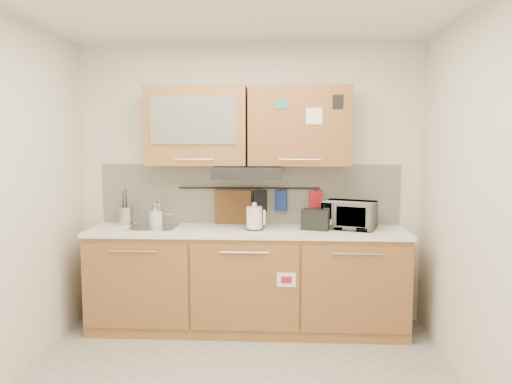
# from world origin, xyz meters

# --- Properties ---
(wall_back) EXTENTS (3.20, 0.00, 3.20)m
(wall_back) POSITION_xyz_m (0.00, 1.50, 1.30)
(wall_back) COLOR silver
(wall_back) RESTS_ON ground
(wall_right) EXTENTS (0.00, 3.00, 3.00)m
(wall_right) POSITION_xyz_m (1.60, 0.00, 1.30)
(wall_right) COLOR silver
(wall_right) RESTS_ON ground
(base_cabinet) EXTENTS (2.80, 0.64, 0.88)m
(base_cabinet) POSITION_xyz_m (0.00, 1.19, 0.41)
(base_cabinet) COLOR #AE773D
(base_cabinet) RESTS_ON floor
(countertop) EXTENTS (2.82, 0.62, 0.04)m
(countertop) POSITION_xyz_m (0.00, 1.19, 0.90)
(countertop) COLOR white
(countertop) RESTS_ON base_cabinet
(backsplash) EXTENTS (2.80, 0.02, 0.56)m
(backsplash) POSITION_xyz_m (0.00, 1.49, 1.20)
(backsplash) COLOR silver
(backsplash) RESTS_ON countertop
(upper_cabinets) EXTENTS (1.82, 0.37, 0.70)m
(upper_cabinets) POSITION_xyz_m (-0.00, 1.32, 1.83)
(upper_cabinets) COLOR #AE773D
(upper_cabinets) RESTS_ON wall_back
(range_hood) EXTENTS (0.60, 0.46, 0.10)m
(range_hood) POSITION_xyz_m (0.00, 1.25, 1.42)
(range_hood) COLOR black
(range_hood) RESTS_ON upper_cabinets
(sink) EXTENTS (0.42, 0.40, 0.26)m
(sink) POSITION_xyz_m (-0.85, 1.21, 0.92)
(sink) COLOR silver
(sink) RESTS_ON countertop
(utensil_rail) EXTENTS (1.30, 0.02, 0.02)m
(utensil_rail) POSITION_xyz_m (0.00, 1.45, 1.26)
(utensil_rail) COLOR black
(utensil_rail) RESTS_ON backsplash
(utensil_crock) EXTENTS (0.14, 0.14, 0.34)m
(utensil_crock) POSITION_xyz_m (-1.14, 1.35, 1.01)
(utensil_crock) COLOR #ADADB2
(utensil_crock) RESTS_ON countertop
(kettle) EXTENTS (0.18, 0.16, 0.25)m
(kettle) POSITION_xyz_m (0.07, 1.15, 1.02)
(kettle) COLOR silver
(kettle) RESTS_ON countertop
(toaster) EXTENTS (0.27, 0.20, 0.18)m
(toaster) POSITION_xyz_m (0.61, 1.18, 1.01)
(toaster) COLOR black
(toaster) RESTS_ON countertop
(microwave) EXTENTS (0.52, 0.44, 0.25)m
(microwave) POSITION_xyz_m (0.91, 1.26, 1.04)
(microwave) COLOR #999999
(microwave) RESTS_ON countertop
(soap_bottle) EXTENTS (0.13, 0.13, 0.20)m
(soap_bottle) POSITION_xyz_m (-0.86, 1.33, 1.02)
(soap_bottle) COLOR #999999
(soap_bottle) RESTS_ON countertop
(cutting_board) EXTENTS (0.35, 0.06, 0.43)m
(cutting_board) POSITION_xyz_m (-0.15, 1.44, 1.03)
(cutting_board) COLOR brown
(cutting_board) RESTS_ON utensil_rail
(oven_mitt) EXTENTS (0.12, 0.07, 0.19)m
(oven_mitt) POSITION_xyz_m (0.30, 1.44, 1.14)
(oven_mitt) COLOR navy
(oven_mitt) RESTS_ON utensil_rail
(dark_pouch) EXTENTS (0.13, 0.08, 0.20)m
(dark_pouch) POSITION_xyz_m (0.10, 1.44, 1.14)
(dark_pouch) COLOR black
(dark_pouch) RESTS_ON utensil_rail
(pot_holder) EXTENTS (0.12, 0.04, 0.15)m
(pot_holder) POSITION_xyz_m (0.62, 1.44, 1.16)
(pot_holder) COLOR #B31721
(pot_holder) RESTS_ON utensil_rail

